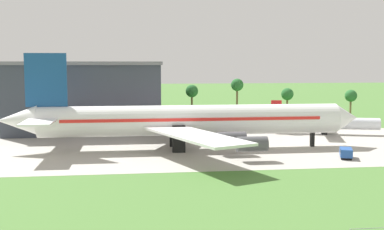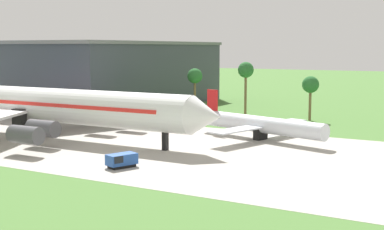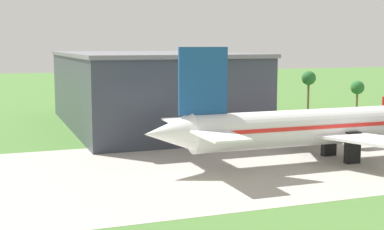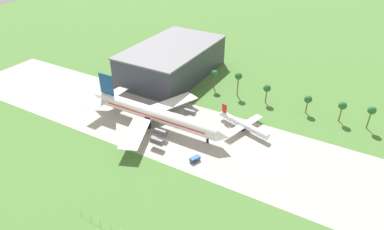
{
  "view_description": "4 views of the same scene",
  "coord_description": "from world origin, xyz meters",
  "px_view_note": "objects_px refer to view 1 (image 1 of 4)",
  "views": [
    {
      "loc": [
        -59.11,
        -94.34,
        16.76
      ],
      "look_at": [
        -47.56,
        -2.01,
        6.71
      ],
      "focal_mm": 45.0,
      "sensor_mm": 36.0,
      "label": 1
    },
    {
      "loc": [
        19.65,
        -69.82,
        15.53
      ],
      "look_at": [
        -18.36,
        -2.01,
        5.71
      ],
      "focal_mm": 50.0,
      "sensor_mm": 36.0,
      "label": 2
    },
    {
      "loc": [
        -103.84,
        -75.32,
        18.95
      ],
      "look_at": [
        -76.76,
        -2.01,
        8.65
      ],
      "focal_mm": 50.0,
      "sensor_mm": 36.0,
      "label": 3
    },
    {
      "loc": [
        27.57,
        -102.9,
        82.99
      ],
      "look_at": [
        -34.35,
        5.0,
        6.0
      ],
      "focal_mm": 32.0,
      "sensor_mm": 36.0,
      "label": 4
    }
  ],
  "objects_px": {
    "jet_airliner": "(186,120)",
    "terminal_building": "(92,92)",
    "regional_aircraft": "(324,123)",
    "baggage_tug": "(346,153)"
  },
  "relations": [
    {
      "from": "jet_airliner",
      "to": "regional_aircraft",
      "type": "relative_size",
      "value": 2.84
    },
    {
      "from": "regional_aircraft",
      "to": "baggage_tug",
      "type": "xyz_separation_m",
      "value": [
        -7.72,
        -28.82,
        -1.6
      ]
    },
    {
      "from": "baggage_tug",
      "to": "regional_aircraft",
      "type": "bearing_deg",
      "value": 75.0
    },
    {
      "from": "jet_airliner",
      "to": "terminal_building",
      "type": "xyz_separation_m",
      "value": [
        -21.65,
        47.97,
        2.93
      ]
    },
    {
      "from": "regional_aircraft",
      "to": "terminal_building",
      "type": "distance_m",
      "value": 65.15
    },
    {
      "from": "baggage_tug",
      "to": "terminal_building",
      "type": "bearing_deg",
      "value": 128.65
    },
    {
      "from": "terminal_building",
      "to": "baggage_tug",
      "type": "bearing_deg",
      "value": -51.35
    },
    {
      "from": "jet_airliner",
      "to": "terminal_building",
      "type": "height_order",
      "value": "jet_airliner"
    },
    {
      "from": "terminal_building",
      "to": "jet_airliner",
      "type": "bearing_deg",
      "value": -65.71
    },
    {
      "from": "regional_aircraft",
      "to": "terminal_building",
      "type": "bearing_deg",
      "value": 150.39
    }
  ]
}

